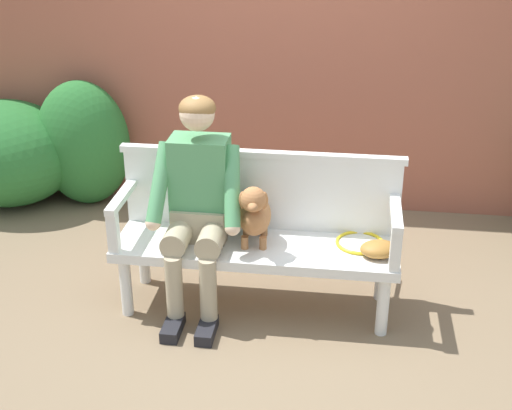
# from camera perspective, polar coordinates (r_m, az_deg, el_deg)

# --- Properties ---
(ground_plane) EXTENTS (40.00, 40.00, 0.00)m
(ground_plane) POSITION_cam_1_polar(r_m,az_deg,el_deg) (4.45, 0.00, -8.04)
(ground_plane) COLOR #7A664C
(brick_garden_fence) EXTENTS (8.00, 0.30, 2.37)m
(brick_garden_fence) POSITION_cam_1_polar(r_m,az_deg,el_deg) (5.53, 2.39, 12.03)
(brick_garden_fence) COLOR #9E5642
(brick_garden_fence) RESTS_ON ground
(hedge_bush_far_left) EXTENTS (0.74, 0.55, 1.01)m
(hedge_bush_far_left) POSITION_cam_1_polar(r_m,az_deg,el_deg) (5.77, -13.64, 4.82)
(hedge_bush_far_left) COLOR #286B2D
(hedge_bush_far_left) RESTS_ON ground
(hedge_bush_mid_right) EXTENTS (1.14, 0.97, 0.84)m
(hedge_bush_mid_right) POSITION_cam_1_polar(r_m,az_deg,el_deg) (5.98, -19.39, 3.95)
(hedge_bush_mid_right) COLOR #286B2D
(hedge_bush_mid_right) RESTS_ON ground
(garden_bench) EXTENTS (1.67, 0.50, 0.44)m
(garden_bench) POSITION_cam_1_polar(r_m,az_deg,el_deg) (4.25, 0.00, -3.76)
(garden_bench) COLOR white
(garden_bench) RESTS_ON ground
(bench_backrest) EXTENTS (1.71, 0.06, 0.50)m
(bench_backrest) POSITION_cam_1_polar(r_m,az_deg,el_deg) (4.31, 0.40, 1.28)
(bench_backrest) COLOR white
(bench_backrest) RESTS_ON garden_bench
(bench_armrest_left_end) EXTENTS (0.06, 0.50, 0.28)m
(bench_armrest_left_end) POSITION_cam_1_polar(r_m,az_deg,el_deg) (4.23, -10.93, -0.48)
(bench_armrest_left_end) COLOR white
(bench_armrest_left_end) RESTS_ON garden_bench
(bench_armrest_right_end) EXTENTS (0.06, 0.50, 0.28)m
(bench_armrest_right_end) POSITION_cam_1_polar(r_m,az_deg,el_deg) (4.04, 11.12, -1.80)
(bench_armrest_right_end) COLOR white
(bench_armrest_right_end) RESTS_ON garden_bench
(person_seated) EXTENTS (0.56, 0.65, 1.31)m
(person_seated) POSITION_cam_1_polar(r_m,az_deg,el_deg) (4.15, -4.68, 0.50)
(person_seated) COLOR black
(person_seated) RESTS_ON ground
(dog_on_bench) EXTENTS (0.22, 0.41, 0.41)m
(dog_on_bench) POSITION_cam_1_polar(r_m,az_deg,el_deg) (4.12, -0.14, -0.66)
(dog_on_bench) COLOR #AD7042
(dog_on_bench) RESTS_ON garden_bench
(tennis_racket) EXTENTS (0.33, 0.58, 0.03)m
(tennis_racket) POSITION_cam_1_polar(r_m,az_deg,el_deg) (4.28, 8.37, -2.83)
(tennis_racket) COLOR yellow
(tennis_racket) RESTS_ON garden_bench
(baseball_glove) EXTENTS (0.25, 0.22, 0.09)m
(baseball_glove) POSITION_cam_1_polar(r_m,az_deg,el_deg) (4.13, 9.83, -3.50)
(baseball_glove) COLOR #9E6B2D
(baseball_glove) RESTS_ON garden_bench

